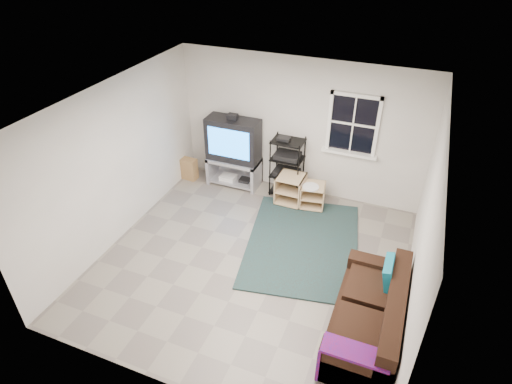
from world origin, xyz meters
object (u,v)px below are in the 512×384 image
at_px(av_rack, 287,170).
at_px(sofa, 370,317).
at_px(side_table_left, 291,187).
at_px(tv_unit, 234,147).
at_px(side_table_right, 313,194).

bearing_deg(av_rack, sofa, -53.72).
bearing_deg(side_table_left, tv_unit, 170.87).
relative_size(tv_unit, side_table_right, 3.03).
relative_size(av_rack, side_table_right, 2.37).
xyz_separation_m(side_table_left, sofa, (1.86, -2.53, -0.01)).
bearing_deg(sofa, side_table_left, 126.35).
bearing_deg(side_table_left, av_rack, 125.64).
relative_size(av_rack, side_table_left, 2.03).
height_order(side_table_right, sofa, sofa).
relative_size(tv_unit, av_rack, 1.28).
xyz_separation_m(av_rack, sofa, (2.04, -2.77, -0.21)).
distance_m(tv_unit, av_rack, 1.12).
distance_m(side_table_left, side_table_right, 0.42).
bearing_deg(tv_unit, side_table_left, -9.13).
relative_size(tv_unit, sofa, 0.81).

